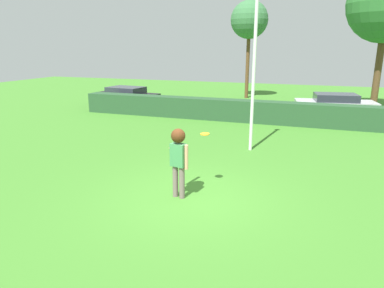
{
  "coord_description": "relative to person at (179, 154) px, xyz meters",
  "views": [
    {
      "loc": [
        2.79,
        -7.7,
        3.7
      ],
      "look_at": [
        -0.32,
        0.96,
        1.15
      ],
      "focal_mm": 32.66,
      "sensor_mm": 36.0,
      "label": 1
    }
  ],
  "objects": [
    {
      "name": "parked_car_silver",
      "position": [
        4.08,
        13.01,
        -0.47
      ],
      "size": [
        4.42,
        2.34,
        1.25
      ],
      "color": "#B7B7BC",
      "rests_on": "ground"
    },
    {
      "name": "lamppost",
      "position": [
        0.93,
        4.87,
        2.14
      ],
      "size": [
        0.24,
        0.24,
        5.97
      ],
      "color": "silver",
      "rests_on": "ground"
    },
    {
      "name": "ground_plane",
      "position": [
        0.31,
        0.03,
        -1.16
      ],
      "size": [
        60.0,
        60.0,
        0.0
      ],
      "primitive_type": "plane",
      "color": "#3F7E29"
    },
    {
      "name": "frisbee",
      "position": [
        0.42,
        0.82,
        0.35
      ],
      "size": [
        0.24,
        0.24,
        0.03
      ],
      "color": "orange"
    },
    {
      "name": "willow_tree",
      "position": [
        -1.95,
        18.62,
        4.4
      ],
      "size": [
        2.68,
        2.68,
        6.95
      ],
      "color": "brown",
      "rests_on": "ground"
    },
    {
      "name": "parked_car_black",
      "position": [
        -8.52,
        12.13,
        -0.47
      ],
      "size": [
        4.36,
        2.18,
        1.25
      ],
      "color": "black",
      "rests_on": "ground"
    },
    {
      "name": "person",
      "position": [
        0.0,
        0.0,
        0.0
      ],
      "size": [
        0.55,
        0.81,
        1.8
      ],
      "color": "#766060",
      "rests_on": "ground"
    },
    {
      "name": "hedge_row",
      "position": [
        0.31,
        9.93,
        -0.61
      ],
      "size": [
        19.65,
        0.9,
        1.1
      ],
      "primitive_type": "cube",
      "color": "#274B2C",
      "rests_on": "ground"
    }
  ]
}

